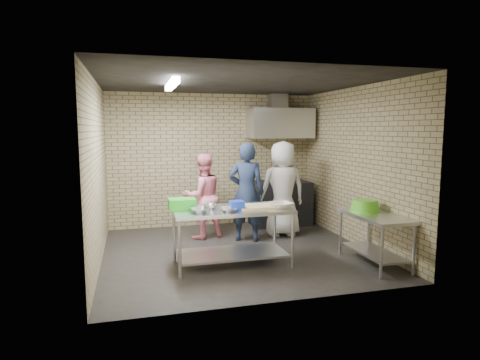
% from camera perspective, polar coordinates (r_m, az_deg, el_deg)
% --- Properties ---
extents(floor, '(4.20, 4.20, 0.00)m').
position_cam_1_polar(floor, '(6.70, -0.39, -10.03)').
color(floor, black).
rests_on(floor, ground).
extents(ceiling, '(4.20, 4.20, 0.00)m').
position_cam_1_polar(ceiling, '(6.45, -0.41, 13.55)').
color(ceiling, black).
rests_on(ceiling, ground).
extents(back_wall, '(4.20, 0.06, 2.70)m').
position_cam_1_polar(back_wall, '(8.38, -3.83, 2.81)').
color(back_wall, '#98845F').
rests_on(back_wall, ground).
extents(front_wall, '(4.20, 0.06, 2.70)m').
position_cam_1_polar(front_wall, '(4.54, 5.92, -0.86)').
color(front_wall, '#98845F').
rests_on(front_wall, ground).
extents(left_wall, '(0.06, 4.00, 2.70)m').
position_cam_1_polar(left_wall, '(6.25, -19.38, 0.96)').
color(left_wall, '#98845F').
rests_on(left_wall, ground).
extents(right_wall, '(0.06, 4.00, 2.70)m').
position_cam_1_polar(right_wall, '(7.25, 15.89, 1.88)').
color(right_wall, '#98845F').
rests_on(right_wall, ground).
extents(prep_table, '(1.69, 0.85, 0.85)m').
position_cam_1_polar(prep_table, '(5.96, -1.16, -7.98)').
color(prep_table, '#B5B8BC').
rests_on(prep_table, floor).
extents(side_counter, '(0.60, 1.20, 0.75)m').
position_cam_1_polar(side_counter, '(6.34, 18.35, -7.89)').
color(side_counter, silver).
rests_on(side_counter, floor).
extents(stove, '(1.20, 0.70, 0.90)m').
position_cam_1_polar(stove, '(8.53, 5.63, -3.24)').
color(stove, black).
rests_on(stove, floor).
extents(range_hood, '(1.30, 0.60, 0.60)m').
position_cam_1_polar(range_hood, '(8.44, 5.65, 7.92)').
color(range_hood, silver).
rests_on(range_hood, back_wall).
extents(hood_duct, '(0.35, 0.30, 0.30)m').
position_cam_1_polar(hood_duct, '(8.60, 5.33, 10.91)').
color(hood_duct, '#A5A8AD').
rests_on(hood_duct, back_wall).
extents(wall_shelf, '(0.80, 0.20, 0.04)m').
position_cam_1_polar(wall_shelf, '(8.72, 7.05, 6.69)').
color(wall_shelf, '#3F2B19').
rests_on(wall_shelf, back_wall).
extents(fluorescent_fixture, '(0.10, 1.25, 0.08)m').
position_cam_1_polar(fluorescent_fixture, '(6.27, -9.54, 13.09)').
color(fluorescent_fixture, white).
rests_on(fluorescent_fixture, ceiling).
extents(green_crate, '(0.38, 0.28, 0.15)m').
position_cam_1_polar(green_crate, '(5.85, -8.15, -3.35)').
color(green_crate, green).
rests_on(green_crate, prep_table).
extents(blue_tub, '(0.19, 0.19, 0.12)m').
position_cam_1_polar(blue_tub, '(5.77, -0.46, -3.55)').
color(blue_tub, '#1632A8').
rests_on(blue_tub, prep_table).
extents(cutting_board, '(0.52, 0.40, 0.03)m').
position_cam_1_polar(cutting_board, '(5.94, 2.16, -3.72)').
color(cutting_board, tan).
rests_on(cutting_board, prep_table).
extents(mixing_bowl_a, '(0.31, 0.31, 0.06)m').
position_cam_1_polar(mixing_bowl_a, '(5.57, -5.70, -4.28)').
color(mixing_bowl_a, '#ADAFB4').
rests_on(mixing_bowl_a, prep_table).
extents(mixing_bowl_b, '(0.23, 0.23, 0.06)m').
position_cam_1_polar(mixing_bowl_b, '(5.85, -4.15, -3.73)').
color(mixing_bowl_b, silver).
rests_on(mixing_bowl_b, prep_table).
extents(mixing_bowl_c, '(0.28, 0.28, 0.06)m').
position_cam_1_polar(mixing_bowl_c, '(5.63, -1.63, -4.16)').
color(mixing_bowl_c, silver).
rests_on(mixing_bowl_c, prep_table).
extents(ceramic_bowl, '(0.38, 0.38, 0.08)m').
position_cam_1_polar(ceramic_bowl, '(5.92, 5.78, -3.53)').
color(ceramic_bowl, beige).
rests_on(ceramic_bowl, prep_table).
extents(green_basin, '(0.46, 0.46, 0.17)m').
position_cam_1_polar(green_basin, '(6.43, 17.14, -3.43)').
color(green_basin, '#59C626').
rests_on(green_basin, side_counter).
extents(bottle_red, '(0.07, 0.07, 0.18)m').
position_cam_1_polar(bottle_red, '(8.63, 5.51, 7.43)').
color(bottle_red, '#B22619').
rests_on(bottle_red, wall_shelf).
extents(bottle_green, '(0.06, 0.06, 0.15)m').
position_cam_1_polar(bottle_green, '(8.78, 7.98, 7.29)').
color(bottle_green, green).
rests_on(bottle_green, wall_shelf).
extents(man_navy, '(0.75, 0.62, 1.75)m').
position_cam_1_polar(man_navy, '(7.18, 0.91, -1.70)').
color(man_navy, '#151C35').
rests_on(man_navy, floor).
extents(woman_pink, '(0.87, 0.75, 1.54)m').
position_cam_1_polar(woman_pink, '(7.41, -5.25, -2.27)').
color(woman_pink, pink).
rests_on(woman_pink, floor).
extents(woman_white, '(0.87, 0.57, 1.77)m').
position_cam_1_polar(woman_white, '(7.58, 5.97, -1.22)').
color(woman_white, silver).
rests_on(woman_white, floor).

